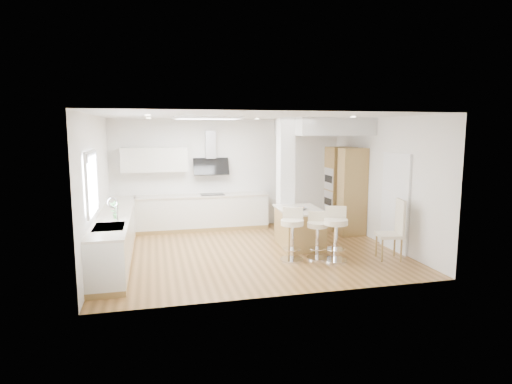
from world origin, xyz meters
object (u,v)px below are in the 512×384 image
object	(u,v)px
bar_stool_b	(317,233)
dining_chair	(395,228)
bar_stool_a	(292,231)
bar_stool_c	(336,231)
peninsula	(299,227)

from	to	relation	value
bar_stool_b	dining_chair	size ratio (longest dim) A/B	0.78
bar_stool_a	bar_stool_c	xyz separation A→B (m)	(0.81, -0.23, 0.02)
bar_stool_b	bar_stool_c	xyz separation A→B (m)	(0.29, -0.22, 0.07)
bar_stool_a	dining_chair	bearing A→B (deg)	10.10
peninsula	bar_stool_a	distance (m)	1.07
peninsula	bar_stool_a	xyz separation A→B (m)	(-0.48, -0.94, 0.16)
dining_chair	bar_stool_a	bearing A→B (deg)	-179.99
bar_stool_a	dining_chair	xyz separation A→B (m)	(1.97, -0.42, 0.06)
peninsula	bar_stool_c	xyz separation A→B (m)	(0.32, -1.18, 0.17)
bar_stool_c	dining_chair	world-z (taller)	dining_chair
bar_stool_c	bar_stool_a	bearing A→B (deg)	-175.53
peninsula	bar_stool_c	bearing A→B (deg)	-71.54
bar_stool_b	bar_stool_c	bearing A→B (deg)	-18.10
bar_stool_b	bar_stool_c	world-z (taller)	bar_stool_c
peninsula	bar_stool_c	world-z (taller)	bar_stool_c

